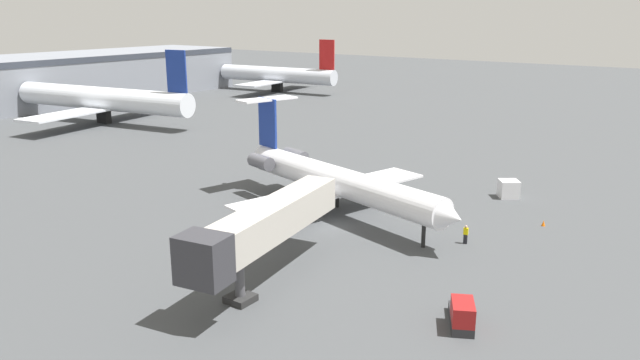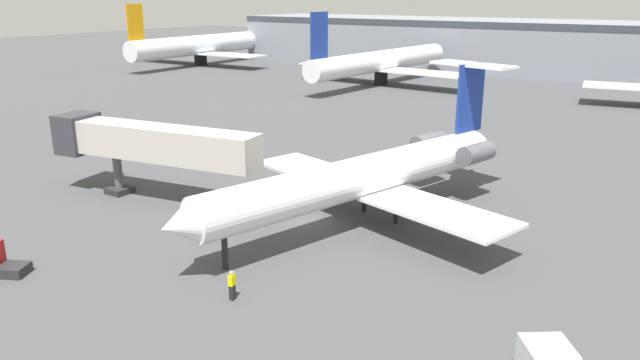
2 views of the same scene
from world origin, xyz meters
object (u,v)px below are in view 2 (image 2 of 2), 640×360
parked_airliner_west_end (199,45)px  parked_airliner_west_mid (381,62)px  regional_jet (369,174)px  ground_crew_marshaller (232,285)px  jet_bridge (142,142)px

parked_airliner_west_end → parked_airliner_west_mid: 48.59m
regional_jet → ground_crew_marshaller: bearing=-91.3°
regional_jet → parked_airliner_west_end: 102.60m
jet_bridge → parked_airliner_west_mid: (-13.99, 65.67, -0.49)m
regional_jet → parked_airliner_west_end: parked_airliner_west_end is taller
jet_bridge → ground_crew_marshaller: (16.96, -8.95, -3.73)m
regional_jet → jet_bridge: regional_jet is taller
ground_crew_marshaller → parked_airliner_west_mid: (-30.95, 74.62, 3.24)m
parked_airliner_west_end → parked_airliner_west_mid: bearing=-5.0°
ground_crew_marshaller → parked_airliner_west_mid: bearing=112.5°
jet_bridge → parked_airliner_west_end: 93.72m
ground_crew_marshaller → parked_airliner_west_end: (-79.36, 78.88, 3.58)m
regional_jet → parked_airliner_west_mid: bearing=117.4°
regional_jet → ground_crew_marshaller: size_ratio=17.79×
jet_bridge → parked_airliner_west_end: parked_airliner_west_end is taller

